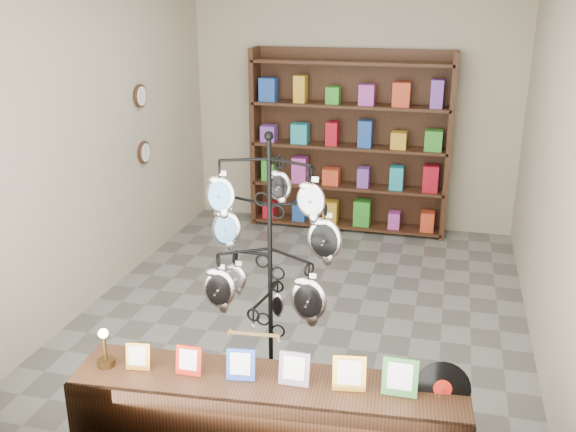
% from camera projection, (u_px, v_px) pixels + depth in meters
% --- Properties ---
extents(ground, '(5.00, 5.00, 0.00)m').
position_uv_depth(ground, '(306.00, 308.00, 6.05)').
color(ground, slate).
rests_on(ground, ground).
extents(room_envelope, '(5.00, 5.00, 5.00)m').
position_uv_depth(room_envelope, '(308.00, 113.00, 5.44)').
color(room_envelope, '#AFA48D').
rests_on(room_envelope, ground).
extents(display_tree, '(1.01, 0.83, 1.96)m').
position_uv_depth(display_tree, '(270.00, 249.00, 4.44)').
color(display_tree, black).
rests_on(display_tree, ground).
extents(front_shelf, '(2.43, 0.69, 0.85)m').
position_uv_depth(front_shelf, '(268.00, 421.00, 3.98)').
color(front_shelf, black).
rests_on(front_shelf, ground).
extents(back_shelving, '(2.42, 0.36, 2.20)m').
position_uv_depth(back_shelving, '(349.00, 148.00, 7.81)').
color(back_shelving, black).
rests_on(back_shelving, ground).
extents(wall_clocks, '(0.03, 0.24, 0.84)m').
position_uv_depth(wall_clocks, '(142.00, 125.00, 6.75)').
color(wall_clocks, black).
rests_on(wall_clocks, ground).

